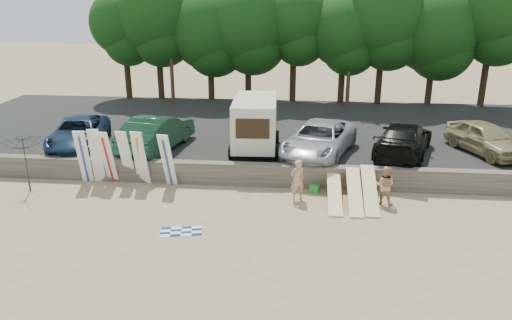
# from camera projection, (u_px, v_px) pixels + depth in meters

# --- Properties ---
(ground) EXTENTS (120.00, 120.00, 0.00)m
(ground) POSITION_uv_depth(u_px,v_px,m) (323.00, 217.00, 19.16)
(ground) COLOR tan
(ground) RESTS_ON ground
(seawall) EXTENTS (44.00, 0.50, 1.00)m
(seawall) POSITION_uv_depth(u_px,v_px,m) (322.00, 177.00, 21.82)
(seawall) COLOR #6B6356
(seawall) RESTS_ON ground
(parking_lot) EXTENTS (44.00, 14.50, 0.70)m
(parking_lot) POSITION_uv_depth(u_px,v_px,m) (318.00, 133.00, 28.93)
(parking_lot) COLOR #282828
(parking_lot) RESTS_ON ground
(treeline) EXTENTS (32.84, 6.23, 9.01)m
(treeline) POSITION_uv_depth(u_px,v_px,m) (319.00, 22.00, 33.64)
(treeline) COLOR #382616
(treeline) RESTS_ON parking_lot
(utility_poles) EXTENTS (25.80, 0.26, 9.00)m
(utility_poles) POSITION_uv_depth(u_px,v_px,m) (351.00, 35.00, 32.26)
(utility_poles) COLOR #473321
(utility_poles) RESTS_ON parking_lot
(box_trailer) EXTENTS (2.48, 4.17, 2.59)m
(box_trailer) POSITION_uv_depth(u_px,v_px,m) (255.00, 122.00, 24.25)
(box_trailer) COLOR beige
(box_trailer) RESTS_ON parking_lot
(car_0) EXTENTS (3.51, 5.69, 1.47)m
(car_0) POSITION_uv_depth(u_px,v_px,m) (79.00, 133.00, 25.07)
(car_0) COLOR #122542
(car_0) RESTS_ON parking_lot
(car_1) EXTENTS (2.79, 5.54, 1.74)m
(car_1) POSITION_uv_depth(u_px,v_px,m) (157.00, 132.00, 24.60)
(car_1) COLOR #133523
(car_1) RESTS_ON parking_lot
(car_2) EXTENTS (4.18, 6.17, 1.57)m
(car_2) POSITION_uv_depth(u_px,v_px,m) (319.00, 139.00, 23.78)
(car_2) COLOR #A9A9AE
(car_2) RESTS_ON parking_lot
(car_3) EXTENTS (3.85, 5.90, 1.59)m
(car_3) POSITION_uv_depth(u_px,v_px,m) (404.00, 139.00, 23.80)
(car_3) COLOR black
(car_3) RESTS_ON parking_lot
(car_4) EXTENTS (3.35, 4.83, 1.53)m
(car_4) POSITION_uv_depth(u_px,v_px,m) (485.00, 138.00, 24.08)
(car_4) COLOR tan
(car_4) RESTS_ON parking_lot
(surfboard_upright_0) EXTENTS (0.57, 0.73, 2.54)m
(surfboard_upright_0) POSITION_uv_depth(u_px,v_px,m) (83.00, 157.00, 22.00)
(surfboard_upright_0) COLOR white
(surfboard_upright_0) RESTS_ON ground
(surfboard_upright_1) EXTENTS (0.57, 0.58, 2.57)m
(surfboard_upright_1) POSITION_uv_depth(u_px,v_px,m) (97.00, 156.00, 22.08)
(surfboard_upright_1) COLOR white
(surfboard_upright_1) RESTS_ON ground
(surfboard_upright_2) EXTENTS (0.55, 0.81, 2.52)m
(surfboard_upright_2) POSITION_uv_depth(u_px,v_px,m) (108.00, 157.00, 21.95)
(surfboard_upright_2) COLOR white
(surfboard_upright_2) RESTS_ON ground
(surfboard_upright_3) EXTENTS (0.57, 0.81, 2.52)m
(surfboard_upright_3) POSITION_uv_depth(u_px,v_px,m) (126.00, 157.00, 22.03)
(surfboard_upright_3) COLOR white
(surfboard_upright_3) RESTS_ON ground
(surfboard_upright_4) EXTENTS (0.58, 0.80, 2.52)m
(surfboard_upright_4) POSITION_uv_depth(u_px,v_px,m) (140.00, 158.00, 21.91)
(surfboard_upright_4) COLOR white
(surfboard_upright_4) RESTS_ON ground
(surfboard_upright_5) EXTENTS (0.60, 0.73, 2.54)m
(surfboard_upright_5) POSITION_uv_depth(u_px,v_px,m) (141.00, 158.00, 21.84)
(surfboard_upright_5) COLOR white
(surfboard_upright_5) RESTS_ON ground
(surfboard_upright_6) EXTENTS (0.62, 0.86, 2.51)m
(surfboard_upright_6) POSITION_uv_depth(u_px,v_px,m) (167.00, 160.00, 21.59)
(surfboard_upright_6) COLOR white
(surfboard_upright_6) RESTS_ON ground
(surfboard_low_0) EXTENTS (0.56, 2.92, 0.82)m
(surfboard_low_0) POSITION_uv_depth(u_px,v_px,m) (334.00, 193.00, 20.33)
(surfboard_low_0) COLOR beige
(surfboard_low_0) RESTS_ON ground
(surfboard_low_1) EXTENTS (0.56, 2.85, 1.07)m
(surfboard_low_1) POSITION_uv_depth(u_px,v_px,m) (354.00, 191.00, 20.16)
(surfboard_low_1) COLOR beige
(surfboard_low_1) RESTS_ON ground
(surfboard_low_2) EXTENTS (0.56, 2.81, 1.18)m
(surfboard_low_2) POSITION_uv_depth(u_px,v_px,m) (370.00, 190.00, 20.16)
(surfboard_low_2) COLOR beige
(surfboard_low_2) RESTS_ON ground
(beachgoer_a) EXTENTS (0.77, 0.68, 1.77)m
(beachgoer_a) POSITION_uv_depth(u_px,v_px,m) (297.00, 180.00, 20.38)
(beachgoer_a) COLOR tan
(beachgoer_a) RESTS_ON ground
(beachgoer_b) EXTENTS (0.94, 0.82, 1.62)m
(beachgoer_b) POSITION_uv_depth(u_px,v_px,m) (385.00, 185.00, 20.04)
(beachgoer_b) COLOR tan
(beachgoer_b) RESTS_ON ground
(cooler) EXTENTS (0.44, 0.38, 0.32)m
(cooler) POSITION_uv_depth(u_px,v_px,m) (314.00, 189.00, 21.40)
(cooler) COLOR green
(cooler) RESTS_ON ground
(gear_bag) EXTENTS (0.34, 0.30, 0.22)m
(gear_bag) POSITION_uv_depth(u_px,v_px,m) (358.00, 192.00, 21.24)
(gear_bag) COLOR orange
(gear_bag) RESTS_ON ground
(beach_towel) EXTENTS (1.75, 1.75, 0.00)m
(beach_towel) POSITION_uv_depth(u_px,v_px,m) (181.00, 231.00, 17.98)
(beach_towel) COLOR white
(beach_towel) RESTS_ON ground
(beach_umbrella) EXTENTS (3.30, 3.33, 2.49)m
(beach_umbrella) POSITION_uv_depth(u_px,v_px,m) (26.00, 164.00, 21.16)
(beach_umbrella) COLOR #21212A
(beach_umbrella) RESTS_ON ground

